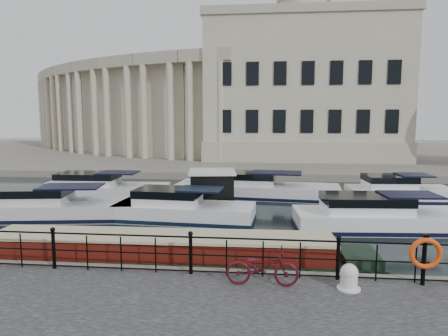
# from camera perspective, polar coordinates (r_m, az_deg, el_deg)

# --- Properties ---
(ground_plane) EXTENTS (160.00, 160.00, 0.00)m
(ground_plane) POSITION_cam_1_polar(r_m,az_deg,el_deg) (13.83, -2.98, -13.46)
(ground_plane) COLOR black
(ground_plane) RESTS_ON ground
(far_bank) EXTENTS (120.00, 42.00, 0.55)m
(far_bank) POSITION_cam_1_polar(r_m,az_deg,el_deg) (52.03, 3.56, 2.09)
(far_bank) COLOR #6B665B
(far_bank) RESTS_ON ground_plane
(railing) EXTENTS (24.14, 0.14, 1.22)m
(railing) POSITION_cam_1_polar(r_m,az_deg,el_deg) (11.33, -4.79, -11.74)
(railing) COLOR black
(railing) RESTS_ON near_quay
(civic_building) EXTENTS (53.55, 31.84, 16.85)m
(civic_building) POSITION_cam_1_polar(r_m,az_deg,el_deg) (47.64, 2.20, 9.77)
(civic_building) COLOR #ADA38C
(civic_building) RESTS_ON far_bank
(bicycle) EXTENTS (1.88, 0.68, 0.98)m
(bicycle) POSITION_cam_1_polar(r_m,az_deg,el_deg) (10.66, 5.50, -13.91)
(bicycle) COLOR #450C17
(bicycle) RESTS_ON near_quay
(mooring_bollard) EXTENTS (0.59, 0.59, 0.66)m
(mooring_bollard) POSITION_cam_1_polar(r_m,az_deg,el_deg) (10.93, 17.44, -14.68)
(mooring_bollard) COLOR silver
(mooring_bollard) RESTS_ON near_quay
(life_ring_post) EXTENTS (0.83, 0.21, 1.36)m
(life_ring_post) POSITION_cam_1_polar(r_m,az_deg,el_deg) (11.67, 26.83, -10.93)
(life_ring_post) COLOR black
(life_ring_post) RESTS_ON near_quay
(narrowboat) EXTENTS (13.65, 2.16, 1.50)m
(narrowboat) POSITION_cam_1_polar(r_m,az_deg,el_deg) (13.25, -8.92, -12.80)
(narrowboat) COLOR black
(narrowboat) RESTS_ON ground_plane
(harbour_hut) EXTENTS (3.64, 3.18, 2.20)m
(harbour_hut) POSITION_cam_1_polar(r_m,az_deg,el_deg) (21.21, -1.72, -3.47)
(harbour_hut) COLOR #6B665B
(harbour_hut) RESTS_ON ground_plane
(cabin_cruisers) EXTENTS (26.62, 10.20, 1.99)m
(cabin_cruisers) POSITION_cam_1_polar(r_m,az_deg,el_deg) (21.66, -1.22, -4.83)
(cabin_cruisers) COLOR silver
(cabin_cruisers) RESTS_ON ground_plane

